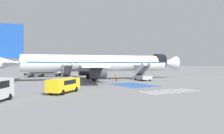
% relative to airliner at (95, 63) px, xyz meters
% --- Properties ---
extents(ground_plane, '(600.00, 600.00, 0.00)m').
position_rel_airliner_xyz_m(ground_plane, '(1.69, 0.28, -3.77)').
color(ground_plane, slate).
extents(apron_leadline_yellow, '(74.93, 15.91, 0.01)m').
position_rel_airliner_xyz_m(apron_leadline_yellow, '(0.69, -0.14, -3.77)').
color(apron_leadline_yellow, gold).
rests_on(apron_leadline_yellow, ground_plane).
extents(apron_stand_patch_blue, '(5.63, 8.46, 0.01)m').
position_rel_airliner_xyz_m(apron_stand_patch_blue, '(0.69, -13.80, -3.77)').
color(apron_stand_patch_blue, '#2856A8').
rests_on(apron_stand_patch_blue, ground_plane).
extents(apron_walkway_bar_0, '(0.44, 3.60, 0.01)m').
position_rel_airliner_xyz_m(apron_walkway_bar_0, '(-3.51, -23.21, -3.77)').
color(apron_walkway_bar_0, silver).
rests_on(apron_walkway_bar_0, ground_plane).
extents(apron_walkway_bar_1, '(0.44, 3.60, 0.01)m').
position_rel_airliner_xyz_m(apron_walkway_bar_1, '(-2.31, -23.21, -3.77)').
color(apron_walkway_bar_1, silver).
rests_on(apron_walkway_bar_1, ground_plane).
extents(apron_walkway_bar_2, '(0.44, 3.60, 0.01)m').
position_rel_airliner_xyz_m(apron_walkway_bar_2, '(-1.11, -23.21, -3.77)').
color(apron_walkway_bar_2, silver).
rests_on(apron_walkway_bar_2, ground_plane).
extents(apron_walkway_bar_3, '(0.44, 3.60, 0.01)m').
position_rel_airliner_xyz_m(apron_walkway_bar_3, '(0.09, -23.21, -3.77)').
color(apron_walkway_bar_3, silver).
rests_on(apron_walkway_bar_3, ground_plane).
extents(apron_walkway_bar_4, '(0.44, 3.60, 0.01)m').
position_rel_airliner_xyz_m(apron_walkway_bar_4, '(1.29, -23.21, -3.77)').
color(apron_walkway_bar_4, silver).
rests_on(apron_walkway_bar_4, ground_plane).
extents(apron_walkway_bar_5, '(0.44, 3.60, 0.01)m').
position_rel_airliner_xyz_m(apron_walkway_bar_5, '(2.49, -23.21, -3.77)').
color(apron_walkway_bar_5, silver).
rests_on(apron_walkway_bar_5, ground_plane).
extents(apron_walkway_bar_6, '(0.44, 3.60, 0.01)m').
position_rel_airliner_xyz_m(apron_walkway_bar_6, '(3.69, -23.21, -3.77)').
color(apron_walkway_bar_6, silver).
rests_on(apron_walkway_bar_6, ground_plane).
extents(airliner, '(41.88, 31.54, 11.70)m').
position_rel_airliner_xyz_m(airliner, '(0.00, 0.00, 0.00)').
color(airliner, silver).
rests_on(airliner, ground_plane).
extents(boarding_stairs_forward, '(3.14, 5.51, 4.13)m').
position_rel_airliner_xyz_m(boarding_stairs_forward, '(8.54, -6.27, -2.76)').
color(boarding_stairs_forward, '#ADB2BA').
rests_on(boarding_stairs_forward, ground_plane).
extents(boarding_stairs_aft, '(3.14, 5.51, 4.20)m').
position_rel_airliner_xyz_m(boarding_stairs_aft, '(-7.37, -2.93, -2.75)').
color(boarding_stairs_aft, '#ADB2BA').
rests_on(boarding_stairs_aft, ground_plane).
extents(fuel_tanker, '(10.96, 3.54, 3.22)m').
position_rel_airliner_xyz_m(fuel_tanker, '(-7.00, 18.62, -2.15)').
color(fuel_tanker, '#38383D').
rests_on(fuel_tanker, ground_plane).
extents(service_van_0, '(5.19, 4.97, 1.80)m').
position_rel_airliner_xyz_m(service_van_0, '(-12.67, -17.93, -2.67)').
color(service_van_0, yellow).
rests_on(service_van_0, ground_plane).
extents(ground_crew_0, '(0.49, 0.41, 1.60)m').
position_rel_airliner_xyz_m(ground_crew_0, '(-0.92, -3.17, -2.86)').
color(ground_crew_0, '#2D2D33').
rests_on(ground_crew_0, ground_plane).
extents(ground_crew_1, '(0.29, 0.46, 1.70)m').
position_rel_airliner_xyz_m(ground_crew_1, '(2.35, -5.36, -2.79)').
color(ground_crew_1, '#191E38').
rests_on(ground_crew_1, ground_plane).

